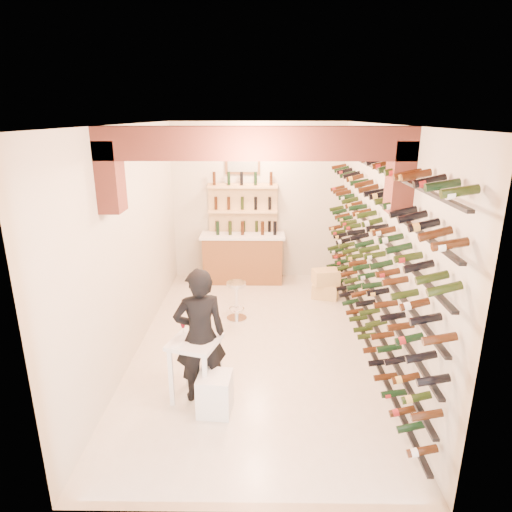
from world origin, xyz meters
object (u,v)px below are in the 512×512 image
at_px(white_stool, 215,394).
at_px(crate_lower, 325,291).
at_px(back_counter, 243,257).
at_px(chrome_barstool, 236,298).
at_px(person, 200,335).
at_px(tasting_table, 195,351).
at_px(wine_rack, 364,246).

distance_m(white_stool, crate_lower, 3.82).
xyz_separation_m(back_counter, chrome_barstool, (-0.04, -1.81, -0.15)).
bearing_deg(person, crate_lower, -136.89).
height_order(tasting_table, person, person).
height_order(person, chrome_barstool, person).
bearing_deg(back_counter, chrome_barstool, -91.11).
bearing_deg(back_counter, person, -94.87).
bearing_deg(chrome_barstool, crate_lower, 30.09).
bearing_deg(crate_lower, chrome_barstool, -149.91).
height_order(wine_rack, back_counter, wine_rack).
bearing_deg(chrome_barstool, wine_rack, -24.18).
xyz_separation_m(wine_rack, white_stool, (-1.98, -1.62, -1.31)).
distance_m(back_counter, crate_lower, 1.85).
bearing_deg(back_counter, tasting_table, -95.80).
bearing_deg(tasting_table, person, 29.51).
relative_size(white_stool, crate_lower, 1.01).
bearing_deg(tasting_table, back_counter, 100.86).
distance_m(wine_rack, tasting_table, 2.77).
bearing_deg(back_counter, white_stool, -92.04).
relative_size(wine_rack, back_counter, 3.35).
height_order(white_stool, crate_lower, white_stool).
bearing_deg(back_counter, wine_rack, -55.34).
relative_size(person, chrome_barstool, 2.51).
height_order(back_counter, tasting_table, back_counter).
xyz_separation_m(white_stool, chrome_barstool, (0.12, 2.46, 0.15)).
relative_size(white_stool, chrome_barstool, 0.72).
relative_size(wine_rack, chrome_barstool, 8.56).
distance_m(wine_rack, chrome_barstool, 2.35).
relative_size(chrome_barstool, crate_lower, 1.41).
bearing_deg(chrome_barstool, tasting_table, -99.63).
xyz_separation_m(back_counter, crate_lower, (1.59, -0.87, -0.39)).
height_order(tasting_table, white_stool, tasting_table).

